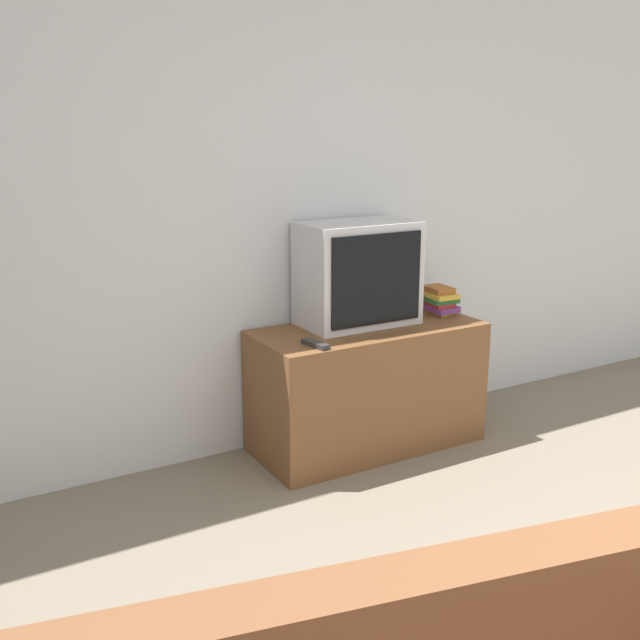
% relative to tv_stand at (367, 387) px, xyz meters
% --- Properties ---
extents(wall_back, '(9.00, 0.06, 2.60)m').
position_rel_tv_stand_xyz_m(wall_back, '(-0.36, 0.32, 0.96)').
color(wall_back, silver).
rests_on(wall_back, ground_plane).
extents(tv_stand, '(1.24, 0.55, 0.68)m').
position_rel_tv_stand_xyz_m(tv_stand, '(0.00, 0.00, 0.00)').
color(tv_stand, brown).
rests_on(tv_stand, ground_plane).
extents(television, '(0.62, 0.37, 0.55)m').
position_rel_tv_stand_xyz_m(television, '(-0.01, 0.09, 0.61)').
color(television, silver).
rests_on(television, tv_stand).
extents(book_stack, '(0.18, 0.24, 0.16)m').
position_rel_tv_stand_xyz_m(book_stack, '(0.51, 0.05, 0.42)').
color(book_stack, gold).
rests_on(book_stack, tv_stand).
extents(remote_on_stand, '(0.08, 0.17, 0.02)m').
position_rel_tv_stand_xyz_m(remote_on_stand, '(-0.42, -0.17, 0.35)').
color(remote_on_stand, '#2D2D2D').
rests_on(remote_on_stand, tv_stand).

